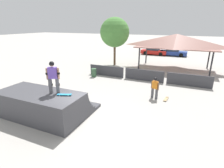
{
  "coord_description": "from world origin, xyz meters",
  "views": [
    {
      "loc": [
        4.89,
        -7.24,
        5.14
      ],
      "look_at": [
        -0.14,
        4.16,
        0.83
      ],
      "focal_mm": 28.0,
      "sensor_mm": 36.0,
      "label": 1
    }
  ],
  "objects_px": {
    "skater_on_deck": "(53,75)",
    "skateboard_on_ground": "(166,99)",
    "parked_car_red": "(154,51)",
    "trash_bin": "(94,73)",
    "bystander_walking": "(155,86)",
    "parked_car_blue": "(173,52)",
    "tree_beside_pavilion": "(115,32)",
    "skateboard_on_deck": "(65,94)"
  },
  "relations": [
    {
      "from": "skateboard_on_ground",
      "to": "tree_beside_pavilion",
      "type": "bearing_deg",
      "value": 47.35
    },
    {
      "from": "skateboard_on_deck",
      "to": "parked_car_red",
      "type": "xyz_separation_m",
      "value": [
        0.1,
        24.1,
        -0.96
      ]
    },
    {
      "from": "skateboard_on_ground",
      "to": "parked_car_blue",
      "type": "relative_size",
      "value": 0.18
    },
    {
      "from": "bystander_walking",
      "to": "trash_bin",
      "type": "xyz_separation_m",
      "value": [
        -6.71,
        3.03,
        -0.5
      ]
    },
    {
      "from": "skateboard_on_deck",
      "to": "bystander_walking",
      "type": "distance_m",
      "value": 6.42
    },
    {
      "from": "parked_car_red",
      "to": "skater_on_deck",
      "type": "bearing_deg",
      "value": -90.87
    },
    {
      "from": "skateboard_on_ground",
      "to": "parked_car_red",
      "type": "distance_m",
      "value": 19.49
    },
    {
      "from": "skateboard_on_ground",
      "to": "parked_car_blue",
      "type": "xyz_separation_m",
      "value": [
        -1.43,
        19.14,
        0.54
      ]
    },
    {
      "from": "trash_bin",
      "to": "parked_car_blue",
      "type": "distance_m",
      "value": 17.32
    },
    {
      "from": "skater_on_deck",
      "to": "skateboard_on_ground",
      "type": "distance_m",
      "value": 7.86
    },
    {
      "from": "skateboard_on_deck",
      "to": "parked_car_blue",
      "type": "xyz_separation_m",
      "value": [
        3.28,
        24.31,
        -0.96
      ]
    },
    {
      "from": "skateboard_on_ground",
      "to": "parked_car_blue",
      "type": "height_order",
      "value": "parked_car_blue"
    },
    {
      "from": "tree_beside_pavilion",
      "to": "parked_car_red",
      "type": "relative_size",
      "value": 1.36
    },
    {
      "from": "skater_on_deck",
      "to": "skateboard_on_deck",
      "type": "relative_size",
      "value": 2.23
    },
    {
      "from": "skater_on_deck",
      "to": "bystander_walking",
      "type": "xyz_separation_m",
      "value": [
        4.58,
        5.03,
        -1.61
      ]
    },
    {
      "from": "skateboard_on_ground",
      "to": "parked_car_blue",
      "type": "distance_m",
      "value": 19.2
    },
    {
      "from": "bystander_walking",
      "to": "skateboard_on_ground",
      "type": "bearing_deg",
      "value": -154.29
    },
    {
      "from": "bystander_walking",
      "to": "skateboard_on_deck",
      "type": "bearing_deg",
      "value": 71.85
    },
    {
      "from": "bystander_walking",
      "to": "parked_car_red",
      "type": "bearing_deg",
      "value": -59.6
    },
    {
      "from": "bystander_walking",
      "to": "tree_beside_pavilion",
      "type": "relative_size",
      "value": 0.26
    },
    {
      "from": "skater_on_deck",
      "to": "parked_car_blue",
      "type": "height_order",
      "value": "skater_on_deck"
    },
    {
      "from": "bystander_walking",
      "to": "parked_car_red",
      "type": "relative_size",
      "value": 0.36
    },
    {
      "from": "skateboard_on_ground",
      "to": "parked_car_blue",
      "type": "bearing_deg",
      "value": 10.25
    },
    {
      "from": "trash_bin",
      "to": "bystander_walking",
      "type": "bearing_deg",
      "value": -24.28
    },
    {
      "from": "skater_on_deck",
      "to": "bystander_walking",
      "type": "bearing_deg",
      "value": 19.13
    },
    {
      "from": "skateboard_on_ground",
      "to": "trash_bin",
      "type": "relative_size",
      "value": 0.95
    },
    {
      "from": "parked_car_blue",
      "to": "tree_beside_pavilion",
      "type": "bearing_deg",
      "value": -120.68
    },
    {
      "from": "skateboard_on_deck",
      "to": "skateboard_on_ground",
      "type": "xyz_separation_m",
      "value": [
        4.71,
        5.17,
        -1.51
      ]
    },
    {
      "from": "skater_on_deck",
      "to": "parked_car_red",
      "type": "relative_size",
      "value": 0.41
    },
    {
      "from": "skater_on_deck",
      "to": "skateboard_on_ground",
      "type": "xyz_separation_m",
      "value": [
        5.42,
        5.13,
        -2.48
      ]
    },
    {
      "from": "trash_bin",
      "to": "parked_car_red",
      "type": "relative_size",
      "value": 0.2
    },
    {
      "from": "bystander_walking",
      "to": "parked_car_red",
      "type": "xyz_separation_m",
      "value": [
        -3.77,
        19.02,
        -0.32
      ]
    },
    {
      "from": "parked_car_red",
      "to": "skateboard_on_deck",
      "type": "bearing_deg",
      "value": -89.17
    },
    {
      "from": "skater_on_deck",
      "to": "parked_car_red",
      "type": "distance_m",
      "value": 24.14
    },
    {
      "from": "bystander_walking",
      "to": "trash_bin",
      "type": "distance_m",
      "value": 7.38
    },
    {
      "from": "skateboard_on_deck",
      "to": "parked_car_blue",
      "type": "relative_size",
      "value": 0.18
    },
    {
      "from": "skater_on_deck",
      "to": "parked_car_blue",
      "type": "relative_size",
      "value": 0.41
    },
    {
      "from": "skateboard_on_deck",
      "to": "skater_on_deck",
      "type": "bearing_deg",
      "value": 156.18
    },
    {
      "from": "bystander_walking",
      "to": "skater_on_deck",
      "type": "bearing_deg",
      "value": 66.84
    },
    {
      "from": "skateboard_on_deck",
      "to": "tree_beside_pavilion",
      "type": "height_order",
      "value": "tree_beside_pavilion"
    },
    {
      "from": "skater_on_deck",
      "to": "skateboard_on_ground",
      "type": "bearing_deg",
      "value": 14.87
    },
    {
      "from": "tree_beside_pavilion",
      "to": "trash_bin",
      "type": "xyz_separation_m",
      "value": [
        0.2,
        -5.87,
        -3.69
      ]
    }
  ]
}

